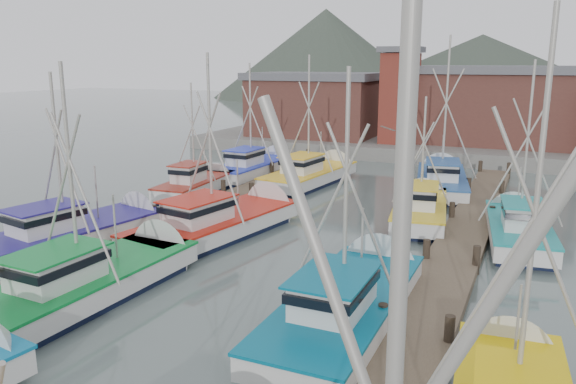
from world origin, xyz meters
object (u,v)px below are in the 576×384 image
at_px(boat_8, 224,222).
at_px(boat_4, 97,278).
at_px(lookout_tower, 400,95).
at_px(boat_12, 313,174).

bearing_deg(boat_8, boat_4, -82.77).
xyz_separation_m(lookout_tower, boat_8, (-2.05, -27.61, -4.87)).
relative_size(boat_4, boat_12, 1.01).
bearing_deg(boat_8, lookout_tower, 95.79).
height_order(boat_4, boat_12, boat_12).
bearing_deg(boat_4, boat_8, 89.75).
bearing_deg(boat_4, boat_12, 92.70).
height_order(boat_8, boat_12, boat_12).
distance_m(boat_4, boat_8, 8.39).
height_order(lookout_tower, boat_4, lookout_tower).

